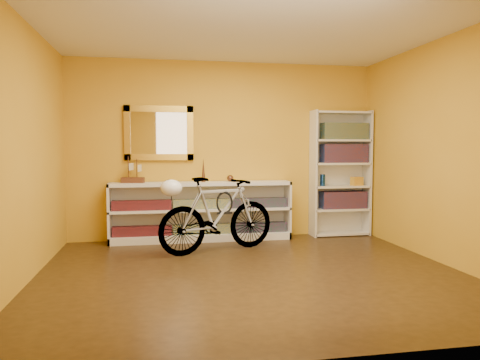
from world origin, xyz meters
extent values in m
cube|color=black|center=(0.00, 0.00, -0.01)|extent=(4.50, 4.00, 0.01)
cube|color=silver|center=(0.00, 0.00, 2.60)|extent=(4.50, 4.00, 0.01)
cube|color=gold|center=(0.00, 2.00, 1.30)|extent=(4.50, 0.01, 2.60)
cube|color=gold|center=(-2.25, 0.00, 1.30)|extent=(0.01, 4.00, 2.60)
cube|color=gold|center=(2.25, 0.00, 1.30)|extent=(0.01, 4.00, 2.60)
cube|color=olive|center=(-0.95, 1.97, 1.55)|extent=(0.98, 0.06, 0.78)
cube|color=silver|center=(0.90, 1.99, 0.25)|extent=(0.09, 0.02, 0.09)
cube|color=black|center=(-0.36, 1.79, 0.17)|extent=(2.50, 0.13, 0.14)
cube|color=navy|center=(-0.36, 1.79, 0.54)|extent=(2.50, 0.13, 0.14)
imported|color=black|center=(-0.81, 1.81, 0.85)|extent=(0.00, 0.00, 0.00)
cone|color=#522F1C|center=(-0.33, 1.81, 1.02)|extent=(0.06, 0.06, 0.34)
sphere|color=#522F1C|center=(0.06, 1.81, 0.90)|extent=(0.10, 0.10, 0.10)
cube|color=maroon|center=(1.82, 1.84, 0.55)|extent=(0.70, 0.22, 0.26)
cube|color=maroon|center=(1.82, 1.84, 1.25)|extent=(0.70, 0.22, 0.28)
cube|color=navy|center=(1.82, 1.84, 1.59)|extent=(0.70, 0.22, 0.25)
cylinder|color=navy|center=(1.47, 1.82, 0.85)|extent=(0.08, 0.08, 0.18)
cube|color=maroon|center=(1.57, 1.87, 1.55)|extent=(0.17, 0.17, 0.18)
cube|color=gold|center=(2.02, 1.80, 0.83)|extent=(0.19, 0.15, 0.13)
imported|color=silver|center=(-0.22, 1.06, 0.49)|extent=(0.97, 1.70, 0.97)
ellipsoid|color=white|center=(-0.82, 0.85, 0.85)|extent=(0.27, 0.25, 0.20)
torus|color=black|center=(-0.13, 1.10, 0.63)|extent=(0.22, 0.02, 0.22)
camera|label=1|loc=(-0.97, -4.61, 1.33)|focal=33.63mm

